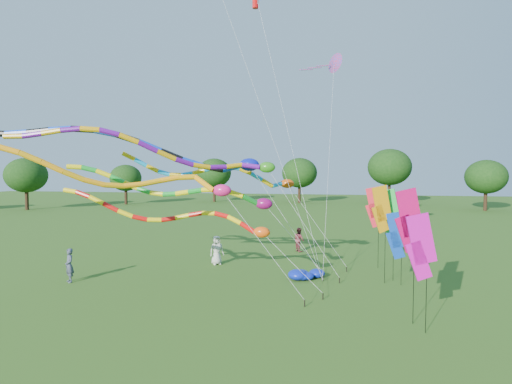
% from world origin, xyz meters
% --- Properties ---
extents(ground, '(160.00, 160.00, 0.00)m').
position_xyz_m(ground, '(0.00, 0.00, 0.00)').
color(ground, '#2C5B18').
rests_on(ground, ground).
extents(tree_ring, '(121.75, 120.41, 9.64)m').
position_xyz_m(tree_ring, '(-3.09, -0.36, 5.59)').
color(tree_ring, '#382314').
rests_on(tree_ring, ground).
extents(tube_kite_red, '(12.52, 1.26, 5.57)m').
position_xyz_m(tube_kite_red, '(-3.94, 1.87, 3.62)').
color(tube_kite_red, black).
rests_on(tube_kite_red, ground).
extents(tube_kite_orange, '(12.78, 5.18, 7.51)m').
position_xyz_m(tube_kite_orange, '(-5.14, -2.06, 5.71)').
color(tube_kite_orange, black).
rests_on(tube_kite_orange, ground).
extents(tube_kite_purple, '(14.38, 5.95, 8.47)m').
position_xyz_m(tube_kite_purple, '(-4.35, 1.34, 6.70)').
color(tube_kite_purple, black).
rests_on(tube_kite_purple, ground).
extents(tube_kite_blue, '(17.12, 5.97, 8.87)m').
position_xyz_m(tube_kite_blue, '(-6.31, 1.57, 6.97)').
color(tube_kite_blue, black).
rests_on(tube_kite_blue, ground).
extents(tube_kite_cyan, '(11.54, 4.25, 7.30)m').
position_xyz_m(tube_kite_cyan, '(-2.51, 4.72, 5.62)').
color(tube_kite_cyan, black).
rests_on(tube_kite_cyan, ground).
extents(tube_kite_green, '(14.24, 1.90, 6.80)m').
position_xyz_m(tube_kite_green, '(-4.93, 5.57, 4.68)').
color(tube_kite_green, black).
rests_on(tube_kite_green, ground).
extents(delta_kite_high_c, '(3.13, 7.65, 14.24)m').
position_xyz_m(delta_kite_high_c, '(2.95, 10.74, 12.82)').
color(delta_kite_high_c, black).
rests_on(delta_kite_high_c, ground).
extents(banner_pole_blue_a, '(1.15, 0.35, 3.82)m').
position_xyz_m(banner_pole_blue_a, '(6.24, 5.01, 2.56)').
color(banner_pole_blue_a, black).
rests_on(banner_pole_blue_a, ground).
extents(banner_pole_orange, '(1.09, 0.54, 5.16)m').
position_xyz_m(banner_pole_orange, '(5.46, 5.04, 3.89)').
color(banner_pole_orange, black).
rests_on(banner_pole_orange, ground).
extents(banner_pole_green, '(1.10, 0.54, 4.94)m').
position_xyz_m(banner_pole_green, '(5.96, 5.84, 3.67)').
color(banner_pole_green, black).
rests_on(banner_pole_green, ground).
extents(banner_pole_red, '(1.14, 0.36, 4.93)m').
position_xyz_m(banner_pole_red, '(5.45, 8.70, 3.66)').
color(banner_pole_red, black).
rests_on(banner_pole_red, ground).
extents(banner_pole_magenta_a, '(1.16, 0.25, 4.43)m').
position_xyz_m(banner_pole_magenta_a, '(6.13, -1.60, 3.17)').
color(banner_pole_magenta_a, black).
rests_on(banner_pole_magenta_a, ground).
extents(banner_pole_magenta_b, '(1.14, 0.39, 5.29)m').
position_xyz_m(banner_pole_magenta_b, '(5.85, -0.74, 4.02)').
color(banner_pole_magenta_b, black).
rests_on(banner_pole_magenta_b, ground).
extents(blue_nylon_heap, '(1.67, 1.36, 0.57)m').
position_xyz_m(blue_nylon_heap, '(1.64, 5.55, 0.25)').
color(blue_nylon_heap, '#0D21AD').
rests_on(blue_nylon_heap, ground).
extents(person_a, '(1.05, 0.97, 1.80)m').
position_xyz_m(person_a, '(-4.13, 7.77, 0.90)').
color(person_a, beige).
rests_on(person_a, ground).
extents(person_b, '(0.77, 0.74, 1.79)m').
position_xyz_m(person_b, '(-10.67, 2.38, 0.89)').
color(person_b, '#41455B').
rests_on(person_b, ground).
extents(person_c, '(1.00, 1.06, 1.72)m').
position_xyz_m(person_c, '(0.59, 12.88, 0.86)').
color(person_c, '#8E333D').
rests_on(person_c, ground).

